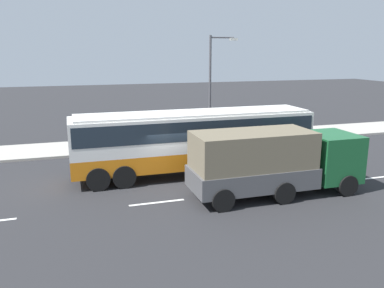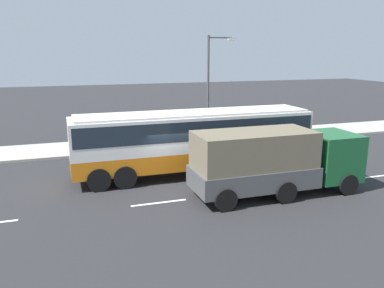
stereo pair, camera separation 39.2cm
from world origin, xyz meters
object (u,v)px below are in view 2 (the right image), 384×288
(coach_bus, at_px, (194,136))
(pedestrian_near_curb, at_px, (160,129))
(street_lamp, at_px, (211,82))
(cargo_truck, at_px, (275,159))

(coach_bus, distance_m, pedestrian_near_curb, 7.12)
(pedestrian_near_curb, distance_m, street_lamp, 4.69)
(cargo_truck, xyz_separation_m, street_lamp, (0.79, 10.00, 2.68))
(coach_bus, height_order, street_lamp, street_lamp)
(pedestrian_near_curb, bearing_deg, street_lamp, -129.16)
(coach_bus, relative_size, street_lamp, 1.74)
(coach_bus, bearing_deg, cargo_truck, -58.95)
(cargo_truck, distance_m, street_lamp, 10.38)
(cargo_truck, distance_m, pedestrian_near_curb, 11.37)
(pedestrian_near_curb, height_order, street_lamp, street_lamp)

